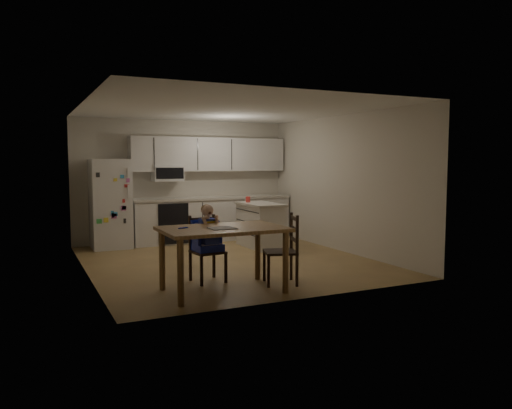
{
  "coord_description": "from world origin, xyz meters",
  "views": [
    {
      "loc": [
        -3.09,
        -7.6,
        1.66
      ],
      "look_at": [
        -0.05,
        -1.17,
        1.04
      ],
      "focal_mm": 35.0,
      "sensor_mm": 36.0,
      "label": 1
    }
  ],
  "objects_px": {
    "kitchen_island": "(260,225)",
    "dining_table": "(223,236)",
    "chair_side": "(287,244)",
    "red_cup": "(248,199)",
    "chair_booster": "(206,235)",
    "refrigerator": "(110,204)"
  },
  "relations": [
    {
      "from": "kitchen_island",
      "to": "dining_table",
      "type": "distance_m",
      "value": 3.36
    },
    {
      "from": "chair_side",
      "to": "kitchen_island",
      "type": "bearing_deg",
      "value": 179.01
    },
    {
      "from": "red_cup",
      "to": "dining_table",
      "type": "relative_size",
      "value": 0.07
    },
    {
      "from": "dining_table",
      "to": "chair_booster",
      "type": "bearing_deg",
      "value": 90.43
    },
    {
      "from": "chair_booster",
      "to": "chair_side",
      "type": "bearing_deg",
      "value": -38.07
    },
    {
      "from": "red_cup",
      "to": "chair_side",
      "type": "xyz_separation_m",
      "value": [
        -0.78,
        -3.01,
        -0.38
      ]
    },
    {
      "from": "refrigerator",
      "to": "chair_booster",
      "type": "distance_m",
      "value": 3.4
    },
    {
      "from": "kitchen_island",
      "to": "chair_side",
      "type": "relative_size",
      "value": 1.22
    },
    {
      "from": "kitchen_island",
      "to": "red_cup",
      "type": "height_order",
      "value": "red_cup"
    },
    {
      "from": "refrigerator",
      "to": "red_cup",
      "type": "height_order",
      "value": "refrigerator"
    },
    {
      "from": "refrigerator",
      "to": "red_cup",
      "type": "relative_size",
      "value": 15.02
    },
    {
      "from": "dining_table",
      "to": "refrigerator",
      "type": "bearing_deg",
      "value": 100.87
    },
    {
      "from": "refrigerator",
      "to": "dining_table",
      "type": "xyz_separation_m",
      "value": [
        0.75,
        -3.92,
        -0.14
      ]
    },
    {
      "from": "kitchen_island",
      "to": "chair_booster",
      "type": "bearing_deg",
      "value": -130.96
    },
    {
      "from": "kitchen_island",
      "to": "refrigerator",
      "type": "bearing_deg",
      "value": 156.4
    },
    {
      "from": "refrigerator",
      "to": "chair_booster",
      "type": "bearing_deg",
      "value": -77.25
    },
    {
      "from": "refrigerator",
      "to": "chair_side",
      "type": "relative_size",
      "value": 1.79
    },
    {
      "from": "refrigerator",
      "to": "kitchen_island",
      "type": "xyz_separation_m",
      "value": [
        2.63,
        -1.15,
        -0.42
      ]
    },
    {
      "from": "refrigerator",
      "to": "kitchen_island",
      "type": "distance_m",
      "value": 2.9
    },
    {
      "from": "refrigerator",
      "to": "red_cup",
      "type": "bearing_deg",
      "value": -19.82
    },
    {
      "from": "refrigerator",
      "to": "dining_table",
      "type": "bearing_deg",
      "value": -79.13
    },
    {
      "from": "chair_side",
      "to": "chair_booster",
      "type": "bearing_deg",
      "value": -104.43
    }
  ]
}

